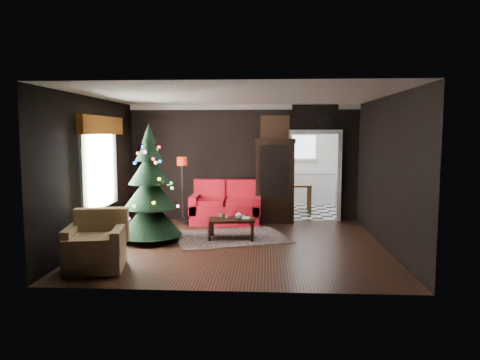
# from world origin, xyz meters

# --- Properties ---
(floor) EXTENTS (5.50, 5.50, 0.00)m
(floor) POSITION_xyz_m (0.00, 0.00, 0.00)
(floor) COLOR black
(floor) RESTS_ON ground
(ceiling) EXTENTS (5.50, 5.50, 0.00)m
(ceiling) POSITION_xyz_m (0.00, 0.00, 2.80)
(ceiling) COLOR white
(ceiling) RESTS_ON ground
(wall_back) EXTENTS (5.50, 0.00, 5.50)m
(wall_back) POSITION_xyz_m (0.00, 2.50, 1.40)
(wall_back) COLOR black
(wall_back) RESTS_ON ground
(wall_front) EXTENTS (5.50, 0.00, 5.50)m
(wall_front) POSITION_xyz_m (0.00, -2.50, 1.40)
(wall_front) COLOR black
(wall_front) RESTS_ON ground
(wall_left) EXTENTS (0.00, 5.50, 5.50)m
(wall_left) POSITION_xyz_m (-2.75, 0.00, 1.40)
(wall_left) COLOR black
(wall_left) RESTS_ON ground
(wall_right) EXTENTS (0.00, 5.50, 5.50)m
(wall_right) POSITION_xyz_m (2.75, 0.00, 1.40)
(wall_right) COLOR black
(wall_right) RESTS_ON ground
(doorway) EXTENTS (1.10, 0.10, 2.10)m
(doorway) POSITION_xyz_m (1.70, 2.50, 1.05)
(doorway) COLOR silver
(doorway) RESTS_ON ground
(left_window) EXTENTS (0.05, 1.60, 1.40)m
(left_window) POSITION_xyz_m (-2.71, 0.20, 1.45)
(left_window) COLOR white
(left_window) RESTS_ON wall_left
(valance) EXTENTS (0.12, 2.10, 0.35)m
(valance) POSITION_xyz_m (-2.63, 0.20, 2.27)
(valance) COLOR brown
(valance) RESTS_ON wall_left
(kitchen_floor) EXTENTS (3.00, 3.00, 0.00)m
(kitchen_floor) POSITION_xyz_m (1.70, 4.00, 0.00)
(kitchen_floor) COLOR white
(kitchen_floor) RESTS_ON ground
(kitchen_window) EXTENTS (0.70, 0.06, 0.70)m
(kitchen_window) POSITION_xyz_m (1.70, 5.45, 1.70)
(kitchen_window) COLOR white
(kitchen_window) RESTS_ON ground
(rug) EXTENTS (2.60, 2.23, 0.01)m
(rug) POSITION_xyz_m (-0.17, 0.61, 0.01)
(rug) COLOR #36272E
(rug) RESTS_ON ground
(loveseat) EXTENTS (1.70, 0.90, 1.00)m
(loveseat) POSITION_xyz_m (-0.40, 2.05, 0.50)
(loveseat) COLOR maroon
(loveseat) RESTS_ON ground
(curio_cabinet) EXTENTS (0.90, 0.45, 1.90)m
(curio_cabinet) POSITION_xyz_m (0.75, 2.27, 0.95)
(curio_cabinet) COLOR black
(curio_cabinet) RESTS_ON ground
(floor_lamp) EXTENTS (0.33, 0.33, 1.48)m
(floor_lamp) POSITION_xyz_m (-1.40, 1.90, 0.83)
(floor_lamp) COLOR black
(floor_lamp) RESTS_ON ground
(christmas_tree) EXTENTS (1.64, 1.64, 2.36)m
(christmas_tree) POSITION_xyz_m (-1.73, 0.24, 1.05)
(christmas_tree) COLOR black
(christmas_tree) RESTS_ON ground
(armchair) EXTENTS (1.04, 1.04, 0.91)m
(armchair) POSITION_xyz_m (-2.10, -1.66, 0.46)
(armchair) COLOR #B29F8E
(armchair) RESTS_ON ground
(coffee_table) EXTENTS (0.95, 0.62, 0.40)m
(coffee_table) POSITION_xyz_m (-0.14, 0.46, 0.21)
(coffee_table) COLOR black
(coffee_table) RESTS_ON rug
(teapot) EXTENTS (0.20, 0.20, 0.15)m
(teapot) POSITION_xyz_m (0.00, 0.35, 0.49)
(teapot) COLOR white
(teapot) RESTS_ON coffee_table
(cup_a) EXTENTS (0.09, 0.09, 0.07)m
(cup_a) POSITION_xyz_m (-0.38, 0.67, 0.45)
(cup_a) COLOR white
(cup_a) RESTS_ON coffee_table
(cup_b) EXTENTS (0.09, 0.09, 0.06)m
(cup_b) POSITION_xyz_m (-0.25, 0.58, 0.44)
(cup_b) COLOR white
(cup_b) RESTS_ON coffee_table
(book) EXTENTS (0.17, 0.05, 0.24)m
(book) POSITION_xyz_m (0.04, 0.48, 0.53)
(book) COLOR #A17D5D
(book) RESTS_ON coffee_table
(wall_clock) EXTENTS (0.32, 0.32, 0.06)m
(wall_clock) POSITION_xyz_m (1.95, 2.45, 2.38)
(wall_clock) COLOR white
(wall_clock) RESTS_ON wall_back
(painting) EXTENTS (0.62, 0.05, 0.52)m
(painting) POSITION_xyz_m (0.75, 2.46, 2.25)
(painting) COLOR tan
(painting) RESTS_ON wall_back
(kitchen_counter) EXTENTS (1.80, 0.60, 0.90)m
(kitchen_counter) POSITION_xyz_m (1.70, 5.20, 0.45)
(kitchen_counter) COLOR silver
(kitchen_counter) RESTS_ON ground
(kitchen_table) EXTENTS (0.70, 0.70, 0.75)m
(kitchen_table) POSITION_xyz_m (1.40, 3.70, 0.38)
(kitchen_table) COLOR #52311E
(kitchen_table) RESTS_ON ground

